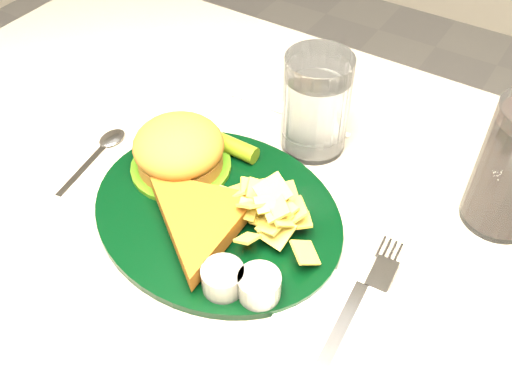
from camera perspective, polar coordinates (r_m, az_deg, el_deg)
table at (r=0.97m, az=-0.04°, el=-17.95°), size 1.20×0.80×0.75m
dinner_plate at (r=0.64m, az=-4.06°, el=-0.23°), size 0.35×0.31×0.07m
water_glass at (r=0.72m, az=6.02°, el=8.74°), size 0.11×0.11×0.13m
fork_napkin at (r=0.57m, az=8.47°, el=-13.52°), size 0.16×0.20×0.01m
spoon at (r=0.75m, az=-17.04°, el=2.17°), size 0.06×0.14×0.01m
wrapped_straw at (r=0.80m, az=3.26°, el=7.82°), size 0.19×0.07×0.01m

